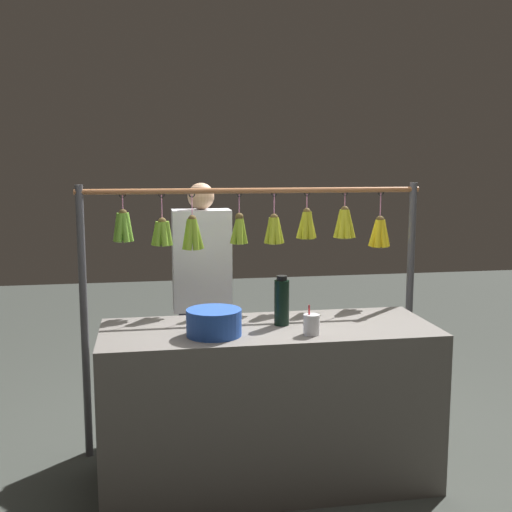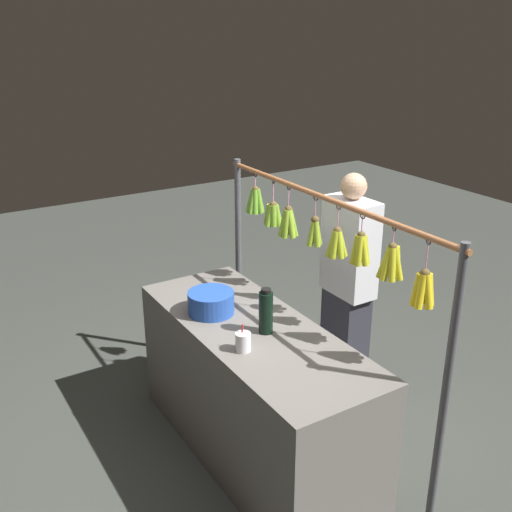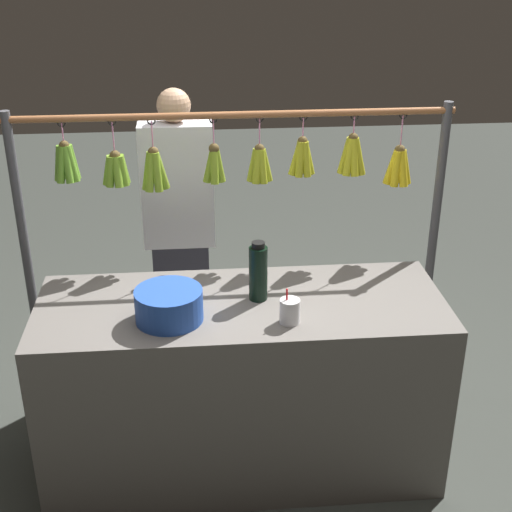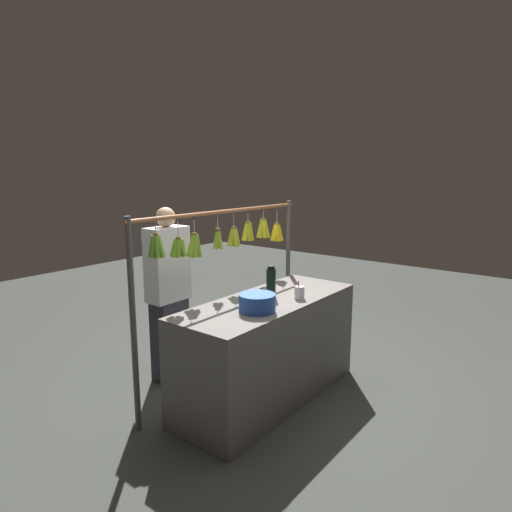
# 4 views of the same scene
# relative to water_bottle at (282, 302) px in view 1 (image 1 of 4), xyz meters

# --- Properties ---
(ground_plane) EXTENTS (12.00, 12.00, 0.00)m
(ground_plane) POSITION_rel_water_bottle_xyz_m (0.07, 0.03, -0.98)
(ground_plane) COLOR #3B3F39
(market_counter) EXTENTS (1.75, 0.66, 0.86)m
(market_counter) POSITION_rel_water_bottle_xyz_m (0.07, 0.03, -0.55)
(market_counter) COLOR #66605B
(market_counter) RESTS_ON ground
(display_rack) EXTENTS (2.03, 0.14, 1.59)m
(display_rack) POSITION_rel_water_bottle_xyz_m (0.07, -0.44, 0.20)
(display_rack) COLOR #4C4C51
(display_rack) RESTS_ON ground
(water_bottle) EXTENTS (0.08, 0.08, 0.27)m
(water_bottle) POSITION_rel_water_bottle_xyz_m (0.00, 0.00, 0.00)
(water_bottle) COLOR black
(water_bottle) RESTS_ON market_counter
(blue_bucket) EXTENTS (0.28, 0.28, 0.13)m
(blue_bucket) POSITION_rel_water_bottle_xyz_m (0.38, 0.14, -0.06)
(blue_bucket) COLOR #264EAF
(blue_bucket) RESTS_ON market_counter
(drink_cup) EXTENTS (0.08, 0.08, 0.15)m
(drink_cup) POSITION_rel_water_bottle_xyz_m (-0.11, 0.21, -0.08)
(drink_cup) COLOR silver
(drink_cup) RESTS_ON market_counter
(vendor_person) EXTENTS (0.38, 0.20, 1.58)m
(vendor_person) POSITION_rel_water_bottle_xyz_m (0.34, -0.88, -0.20)
(vendor_person) COLOR #2D2D38
(vendor_person) RESTS_ON ground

